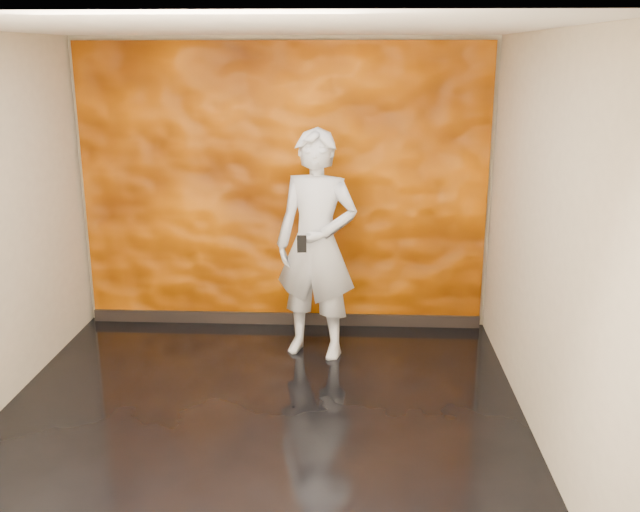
{
  "coord_description": "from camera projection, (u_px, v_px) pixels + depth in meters",
  "views": [
    {
      "loc": [
        0.7,
        -4.8,
        2.64
      ],
      "look_at": [
        0.41,
        0.94,
        1.0
      ],
      "focal_mm": 40.0,
      "sensor_mm": 36.0,
      "label": 1
    }
  ],
  "objects": [
    {
      "name": "room",
      "position": [
        255.0,
        237.0,
        4.98
      ],
      "size": [
        4.02,
        4.02,
        2.81
      ],
      "color": "black",
      "rests_on": "ground"
    },
    {
      "name": "feature_wall",
      "position": [
        283.0,
        189.0,
        6.87
      ],
      "size": [
        3.9,
        0.06,
        2.75
      ],
      "primitive_type": "cube",
      "color": "orange",
      "rests_on": "ground"
    },
    {
      "name": "man",
      "position": [
        317.0,
        245.0,
        6.26
      ],
      "size": [
        0.85,
        0.68,
        2.03
      ],
      "primitive_type": "imported",
      "rotation": [
        0.0,
        0.0,
        -0.29
      ],
      "color": "#949AA4",
      "rests_on": "ground"
    },
    {
      "name": "phone",
      "position": [
        302.0,
        244.0,
        5.96
      ],
      "size": [
        0.08,
        0.03,
        0.15
      ],
      "primitive_type": "cube",
      "rotation": [
        0.0,
        0.0,
        0.13
      ],
      "color": "black",
      "rests_on": "man"
    },
    {
      "name": "baseboard",
      "position": [
        285.0,
        318.0,
        7.2
      ],
      "size": [
        3.9,
        0.04,
        0.12
      ],
      "primitive_type": "cube",
      "color": "black",
      "rests_on": "ground"
    }
  ]
}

